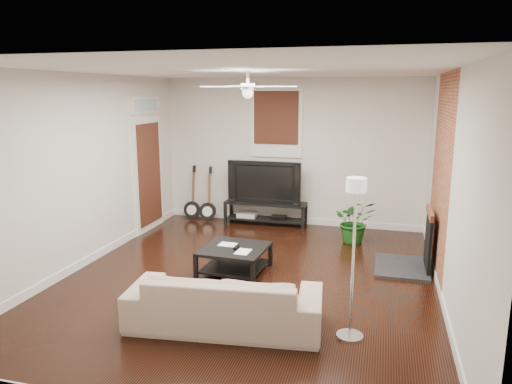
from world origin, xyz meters
TOP-DOWN VIEW (x-y plane):
  - room at (0.00, 0.00)m, footprint 5.01×6.01m
  - brick_accent at (2.49, 1.00)m, footprint 0.02×2.20m
  - fireplace at (2.20, 1.00)m, footprint 0.80×1.10m
  - window_back at (-0.30, 2.97)m, footprint 1.00×0.06m
  - door_left at (-2.46, 1.90)m, footprint 0.08×1.00m
  - tv_stand at (-0.46, 2.78)m, footprint 1.58×0.42m
  - tv at (-0.46, 2.80)m, footprint 1.42×0.19m
  - coffee_table at (-0.26, 0.20)m, footprint 0.92×0.92m
  - sofa at (0.12, -1.35)m, footprint 2.18×1.05m
  - floor_lamp at (1.47, -1.25)m, footprint 0.31×0.31m
  - potted_plant at (1.30, 2.06)m, footprint 0.79×0.71m
  - guitar_left at (-1.98, 2.75)m, footprint 0.36×0.27m
  - guitar_right at (-1.63, 2.72)m, footprint 0.38×0.30m
  - ceiling_fan at (0.00, 0.00)m, footprint 1.24×1.24m

SIDE VIEW (x-z plane):
  - coffee_table at x=-0.26m, z-range 0.00..0.37m
  - tv_stand at x=-0.46m, z-range 0.00..0.44m
  - sofa at x=0.12m, z-range 0.00..0.62m
  - potted_plant at x=1.30m, z-range 0.00..0.76m
  - fireplace at x=2.20m, z-range 0.00..0.92m
  - guitar_left at x=-1.98m, z-range 0.00..1.09m
  - guitar_right at x=-1.63m, z-range 0.00..1.09m
  - tv at x=-0.46m, z-range 0.44..1.26m
  - floor_lamp at x=1.47m, z-range 0.00..1.72m
  - door_left at x=-2.46m, z-range 0.00..2.50m
  - room at x=0.00m, z-range 0.00..2.80m
  - brick_accent at x=2.49m, z-range 0.00..2.80m
  - window_back at x=-0.30m, z-range 1.30..2.60m
  - ceiling_fan at x=0.00m, z-range 2.44..2.76m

